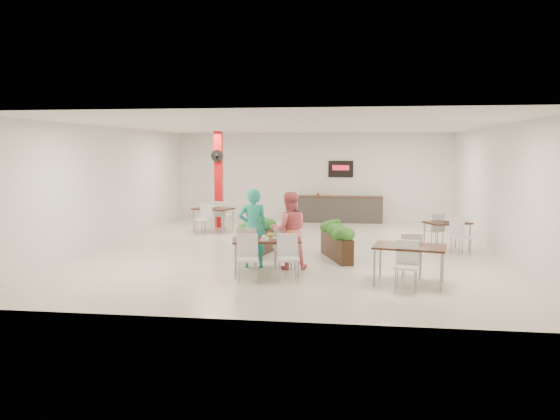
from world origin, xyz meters
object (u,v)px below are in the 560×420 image
at_px(diner_man, 253,228).
at_px(side_table_c, 410,251).
at_px(diner_woman, 289,230).
at_px(planter_right, 336,239).
at_px(main_table, 266,245).
at_px(side_table_b, 447,227).
at_px(side_table_a, 213,212).
at_px(planter_left, 258,235).
at_px(red_column, 219,178).
at_px(service_counter, 340,209).

bearing_deg(diner_man, side_table_c, 150.18).
xyz_separation_m(diner_woman, planter_right, (1.00, 1.20, -0.35)).
height_order(main_table, diner_woman, diner_woman).
height_order(diner_woman, planter_right, diner_woman).
height_order(diner_woman, side_table_b, diner_woman).
bearing_deg(side_table_c, diner_woman, 168.08).
bearing_deg(diner_woman, side_table_b, -157.16).
bearing_deg(side_table_c, side_table_a, 142.81).
height_order(diner_man, diner_woman, diner_man).
bearing_deg(planter_left, red_column, 114.68).
height_order(diner_man, planter_right, diner_man).
bearing_deg(diner_man, side_table_b, -162.12).
distance_m(red_column, diner_man, 6.53).
distance_m(red_column, planter_left, 5.29).
relative_size(service_counter, side_table_b, 1.82).
xyz_separation_m(service_counter, diner_man, (-1.71, -7.94, 0.39)).
distance_m(service_counter, side_table_a, 4.85).
height_order(red_column, planter_left, red_column).
xyz_separation_m(red_column, side_table_c, (5.56, -7.12, -1.01)).
bearing_deg(service_counter, side_table_a, -144.53).
bearing_deg(side_table_c, planter_left, 155.54).
relative_size(main_table, side_table_c, 1.10).
relative_size(diner_woman, planter_right, 0.96).
bearing_deg(planter_left, side_table_a, 119.36).
xyz_separation_m(diner_woman, side_table_b, (3.78, 2.64, -0.22)).
relative_size(red_column, main_table, 1.74).
bearing_deg(red_column, side_table_c, -52.03).
bearing_deg(service_counter, planter_right, -89.30).
height_order(planter_right, side_table_a, planter_right).
relative_size(diner_man, planter_left, 0.95).
distance_m(diner_woman, side_table_b, 4.61).
height_order(red_column, diner_man, red_column).
distance_m(side_table_a, side_table_b, 7.25).
distance_m(service_counter, planter_left, 6.81).
relative_size(planter_left, side_table_b, 1.13).
xyz_separation_m(service_counter, main_table, (-1.32, -8.59, 0.14)).
bearing_deg(side_table_c, diner_man, 173.30).
distance_m(service_counter, diner_woman, 8.00).
relative_size(red_column, side_table_c, 1.92).
height_order(service_counter, planter_right, service_counter).
bearing_deg(main_table, diner_woman, 58.12).
height_order(main_table, planter_right, planter_right).
bearing_deg(red_column, diner_woman, -63.07).
distance_m(main_table, planter_right, 2.33).
xyz_separation_m(main_table, diner_man, (-0.39, 0.66, 0.24)).
height_order(red_column, main_table, red_column).
relative_size(diner_woman, planter_left, 0.91).
relative_size(diner_man, planter_right, 0.99).
height_order(diner_man, side_table_a, diner_man).
height_order(service_counter, planter_left, service_counter).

